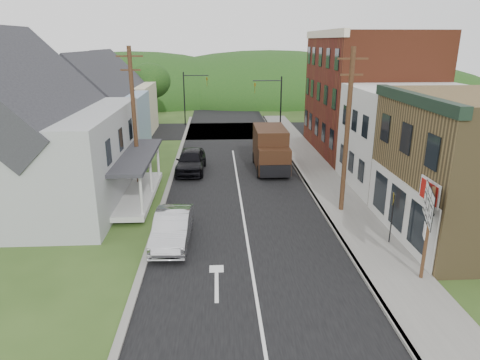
{
  "coord_description": "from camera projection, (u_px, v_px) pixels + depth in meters",
  "views": [
    {
      "loc": [
        -1.39,
        -18.75,
        9.25
      ],
      "look_at": [
        -0.19,
        2.88,
        2.2
      ],
      "focal_mm": 32.0,
      "sensor_mm": 36.0,
      "label": 1
    }
  ],
  "objects": [
    {
      "name": "delivery_van",
      "position": [
        271.0,
        149.0,
        31.81
      ],
      "size": [
        2.34,
        5.6,
        3.13
      ],
      "rotation": [
        0.0,
        0.0,
        -0.0
      ],
      "color": "black",
      "rests_on": "ground"
    },
    {
      "name": "road",
      "position": [
        237.0,
        178.0,
        30.23
      ],
      "size": [
        9.0,
        90.0,
        0.02
      ],
      "primitive_type": "cube",
      "color": "black",
      "rests_on": "ground"
    },
    {
      "name": "cross_road",
      "position": [
        230.0,
        131.0,
        46.37
      ],
      "size": [
        60.0,
        9.0,
        0.02
      ],
      "primitive_type": "cube",
      "color": "black",
      "rests_on": "ground"
    },
    {
      "name": "sidewalk_right",
      "position": [
        327.0,
        185.0,
        28.62
      ],
      "size": [
        2.8,
        55.0,
        0.15
      ],
      "primitive_type": "cube",
      "color": "slate",
      "rests_on": "ground"
    },
    {
      "name": "house_blue",
      "position": [
        100.0,
        112.0,
        35.15
      ],
      "size": [
        7.14,
        8.16,
        7.28
      ],
      "color": "#809DAE",
      "rests_on": "ground"
    },
    {
      "name": "tree_left_d",
      "position": [
        150.0,
        81.0,
        49.13
      ],
      "size": [
        4.8,
        4.8,
        6.94
      ],
      "color": "#382616",
      "rests_on": "ground"
    },
    {
      "name": "storefront_white",
      "position": [
        414.0,
        139.0,
        27.44
      ],
      "size": [
        8.0,
        7.0,
        6.5
      ],
      "primitive_type": "cube",
      "color": "silver",
      "rests_on": "ground"
    },
    {
      "name": "silver_sedan",
      "position": [
        173.0,
        228.0,
        20.33
      ],
      "size": [
        1.78,
        4.73,
        1.54
      ],
      "primitive_type": "imported",
      "rotation": [
        0.0,
        0.0,
        -0.03
      ],
      "color": "#BBBCC0",
      "rests_on": "ground"
    },
    {
      "name": "ground",
      "position": [
        247.0,
        241.0,
        20.73
      ],
      "size": [
        120.0,
        120.0,
        0.0
      ],
      "primitive_type": "plane",
      "color": "#2D4719",
      "rests_on": "ground"
    },
    {
      "name": "warning_sign",
      "position": [
        392.0,
        210.0,
        19.82
      ],
      "size": [
        0.23,
        0.68,
        2.55
      ],
      "rotation": [
        0.0,
        0.0,
        -0.3
      ],
      "color": "black",
      "rests_on": "sidewalk_right"
    },
    {
      "name": "house_cream",
      "position": [
        117.0,
        98.0,
        43.67
      ],
      "size": [
        7.14,
        8.16,
        7.28
      ],
      "color": "beige",
      "rests_on": "ground"
    },
    {
      "name": "traffic_signal_right",
      "position": [
        274.0,
        100.0,
        42.11
      ],
      "size": [
        2.87,
        0.2,
        6.0
      ],
      "color": "black",
      "rests_on": "ground"
    },
    {
      "name": "tree_left_c",
      "position": [
        12.0,
        81.0,
        36.89
      ],
      "size": [
        5.8,
        5.8,
        8.41
      ],
      "color": "#382616",
      "rests_on": "ground"
    },
    {
      "name": "route_sign_cluster",
      "position": [
        428.0,
        220.0,
        16.52
      ],
      "size": [
        0.79,
        2.12,
        3.87
      ],
      "rotation": [
        0.0,
        0.0,
        -0.33
      ],
      "color": "#472D19",
      "rests_on": "sidewalk_right"
    },
    {
      "name": "house_gray",
      "position": [
        32.0,
        133.0,
        24.49
      ],
      "size": [
        10.2,
        12.24,
        8.35
      ],
      "color": "#A8ABAE",
      "rests_on": "ground"
    },
    {
      "name": "utility_pole_left",
      "position": [
        134.0,
        119.0,
        26.55
      ],
      "size": [
        1.6,
        0.26,
        9.0
      ],
      "color": "#472D19",
      "rests_on": "ground"
    },
    {
      "name": "forested_ridge",
      "position": [
        224.0,
        98.0,
        72.95
      ],
      "size": [
        90.0,
        30.0,
        16.0
      ],
      "primitive_type": "ellipsoid",
      "color": "#103510",
      "rests_on": "ground"
    },
    {
      "name": "storefront_red",
      "position": [
        367.0,
        94.0,
        35.92
      ],
      "size": [
        8.0,
        12.0,
        10.0
      ],
      "primitive_type": "cube",
      "color": "maroon",
      "rests_on": "ground"
    },
    {
      "name": "curb_left",
      "position": [
        168.0,
        188.0,
        28.07
      ],
      "size": [
        0.3,
        55.0,
        0.12
      ],
      "primitive_type": "cube",
      "color": "slate",
      "rests_on": "ground"
    },
    {
      "name": "traffic_signal_left",
      "position": [
        190.0,
        92.0,
        48.3
      ],
      "size": [
        2.87,
        0.2,
        6.0
      ],
      "color": "black",
      "rests_on": "ground"
    },
    {
      "name": "curb_right",
      "position": [
        307.0,
        185.0,
        28.55
      ],
      "size": [
        0.2,
        55.0,
        0.15
      ],
      "primitive_type": "cube",
      "color": "slate",
      "rests_on": "ground"
    },
    {
      "name": "utility_pole_right",
      "position": [
        347.0,
        131.0,
        22.91
      ],
      "size": [
        1.6,
        0.26,
        9.0
      ],
      "color": "#472D19",
      "rests_on": "ground"
    },
    {
      "name": "dark_sedan",
      "position": [
        191.0,
        161.0,
        31.5
      ],
      "size": [
        2.24,
        5.1,
        1.71
      ],
      "primitive_type": "imported",
      "rotation": [
        0.0,
        0.0,
        -0.04
      ],
      "color": "black",
      "rests_on": "ground"
    }
  ]
}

